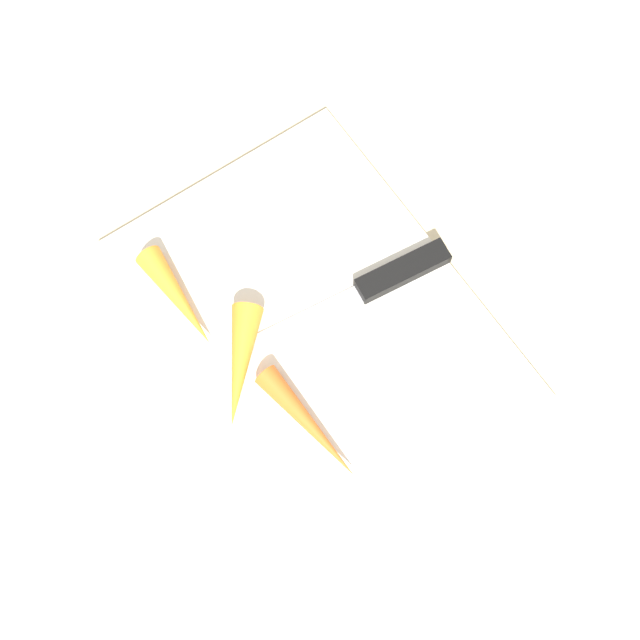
{
  "coord_description": "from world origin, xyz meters",
  "views": [
    {
      "loc": [
        0.21,
        -0.14,
        0.72
      ],
      "look_at": [
        0.0,
        0.0,
        0.01
      ],
      "focal_mm": 46.69,
      "sensor_mm": 36.0,
      "label": 1
    }
  ],
  "objects_px": {
    "carrot_shortest": "(178,298)",
    "cutting_board": "(320,322)",
    "carrot_longest": "(309,424)",
    "carrot_medium": "(241,368)",
    "knife": "(390,277)"
  },
  "relations": [
    {
      "from": "carrot_longest",
      "to": "carrot_medium",
      "type": "height_order",
      "value": "carrot_medium"
    },
    {
      "from": "knife",
      "to": "carrot_medium",
      "type": "height_order",
      "value": "carrot_medium"
    },
    {
      "from": "knife",
      "to": "carrot_medium",
      "type": "distance_m",
      "value": 0.16
    },
    {
      "from": "knife",
      "to": "cutting_board",
      "type": "bearing_deg",
      "value": 3.95
    },
    {
      "from": "cutting_board",
      "to": "carrot_shortest",
      "type": "relative_size",
      "value": 3.46
    },
    {
      "from": "cutting_board",
      "to": "carrot_shortest",
      "type": "height_order",
      "value": "carrot_shortest"
    },
    {
      "from": "carrot_shortest",
      "to": "cutting_board",
      "type": "bearing_deg",
      "value": 47.27
    },
    {
      "from": "knife",
      "to": "carrot_shortest",
      "type": "relative_size",
      "value": 1.93
    },
    {
      "from": "cutting_board",
      "to": "carrot_longest",
      "type": "relative_size",
      "value": 3.08
    },
    {
      "from": "carrot_longest",
      "to": "carrot_shortest",
      "type": "xyz_separation_m",
      "value": [
        -0.16,
        -0.03,
        0.0
      ]
    },
    {
      "from": "carrot_shortest",
      "to": "carrot_longest",
      "type": "bearing_deg",
      "value": 10.37
    },
    {
      "from": "carrot_medium",
      "to": "carrot_shortest",
      "type": "xyz_separation_m",
      "value": [
        -0.09,
        -0.01,
        -0.0
      ]
    },
    {
      "from": "carrot_medium",
      "to": "cutting_board",
      "type": "bearing_deg",
      "value": 131.35
    },
    {
      "from": "carrot_medium",
      "to": "knife",
      "type": "bearing_deg",
      "value": 129.42
    },
    {
      "from": "carrot_longest",
      "to": "carrot_medium",
      "type": "bearing_deg",
      "value": -170.59
    }
  ]
}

